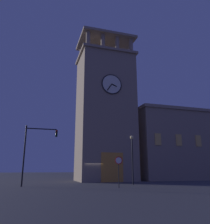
# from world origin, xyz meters

# --- Properties ---
(ground_plane) EXTENTS (200.00, 200.00, 0.00)m
(ground_plane) POSITION_xyz_m (0.00, 0.00, 0.00)
(ground_plane) COLOR #424247
(clocktower) EXTENTS (9.07, 7.18, 25.79)m
(clocktower) POSITION_xyz_m (-2.59, -2.25, 10.56)
(clocktower) COLOR gray
(clocktower) RESTS_ON ground_plane
(adjacent_wing_building) EXTENTS (22.35, 6.49, 11.68)m
(adjacent_wing_building) POSITION_xyz_m (-19.17, -2.15, 5.86)
(adjacent_wing_building) COLOR gray
(adjacent_wing_building) RESTS_ON ground_plane
(traffic_signal_near) EXTENTS (3.41, 0.41, 6.34)m
(traffic_signal_near) POSITION_xyz_m (7.83, 6.01, 4.21)
(traffic_signal_near) COLOR black
(traffic_signal_near) RESTS_ON ground_plane
(street_lamp) EXTENTS (0.44, 0.44, 5.67)m
(street_lamp) POSITION_xyz_m (-3.31, 6.40, 3.90)
(street_lamp) COLOR black
(street_lamp) RESTS_ON ground_plane
(no_horn_sign) EXTENTS (0.78, 0.14, 2.96)m
(no_horn_sign) POSITION_xyz_m (-0.16, 10.24, 2.32)
(no_horn_sign) COLOR black
(no_horn_sign) RESTS_ON ground_plane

